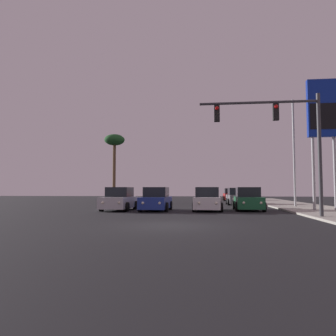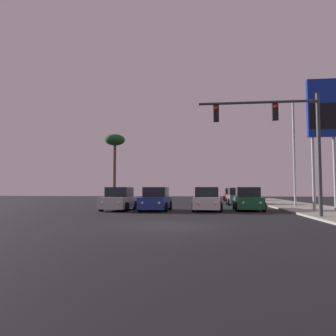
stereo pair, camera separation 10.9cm
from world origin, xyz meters
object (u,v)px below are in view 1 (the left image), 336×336
Objects in this scene: car_grey at (237,197)px; traffic_light_mast at (284,130)px; car_silver at (119,200)px; palm_tree_mid at (114,143)px; car_white at (207,200)px; street_lamp at (292,147)px; car_green at (248,200)px; gas_station_sign at (323,115)px; car_blue at (156,200)px; car_red at (231,195)px.

traffic_light_mast reaches higher than car_grey.
car_silver is 0.54× the size of palm_tree_mid.
palm_tree_mid is at bearing -70.85° from car_silver.
street_lamp is (7.16, 4.77, 4.36)m from car_white.
car_green is at bearing -44.09° from palm_tree_mid.
traffic_light_mast is at bearing -52.99° from palm_tree_mid.
car_silver is at bearing -72.60° from palm_tree_mid.
street_lamp is 5.32m from gas_station_sign.
car_grey is 0.54× the size of palm_tree_mid.
car_blue is 0.48× the size of gas_station_sign.
car_white is 0.67× the size of traffic_light_mast.
car_grey is 7.80m from street_lamp.
car_silver is at bearing 179.75° from gas_station_sign.
street_lamp is (4.18, -4.94, 4.36)m from car_grey.
gas_station_sign is (4.65, -22.19, 5.86)m from car_red.
car_grey is 0.67× the size of traffic_light_mast.
car_grey is at bearing -131.61° from car_silver.
gas_station_sign is (7.93, -0.28, 5.86)m from car_white.
car_white is at bearing -174.80° from car_blue.
street_lamp is at bearing 98.71° from gas_station_sign.
car_silver is 0.48× the size of street_lamp.
palm_tree_mid reaches higher than car_green.
car_white is 18.95m from palm_tree_mid.
palm_tree_mid is (-18.05, 9.42, 1.90)m from street_lamp.
car_red is 17.32m from palm_tree_mid.
street_lamp reaches higher than car_grey.
car_silver and car_green have the same top height.
street_lamp and gas_station_sign have the same top height.
car_blue is (-3.66, -0.27, 0.00)m from car_white.
car_grey is 1.00× the size of car_blue.
car_blue is (-6.94, -22.18, 0.00)m from car_red.
car_grey is at bearing -105.32° from car_white.
car_red is (3.28, 21.91, 0.00)m from car_white.
car_white is at bearing 178.01° from gas_station_sign.
traffic_light_mast is 25.01m from palm_tree_mid.
street_lamp is (13.54, 4.98, 4.36)m from car_silver.
car_grey is at bearing -89.01° from car_green.
car_blue is at bearing -63.41° from palm_tree_mid.
car_green is 20.26m from palm_tree_mid.
gas_station_sign is 23.74m from palm_tree_mid.
traffic_light_mast is at bearing -106.33° from street_lamp.
car_grey is 13.64m from car_silver.
car_red is at bearing -93.29° from car_grey.
palm_tree_mid reaches higher than car_red.
car_grey is 11.98m from car_blue.
traffic_light_mast is at bearing 92.27° from car_grey.
palm_tree_mid is (-10.90, 14.18, 6.26)m from car_white.
car_blue is at bearing 71.83° from car_red.
gas_station_sign is at bearing -81.29° from street_lamp.
car_green is at bearing 100.04° from traffic_light_mast.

